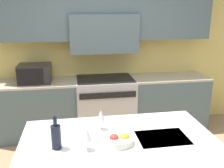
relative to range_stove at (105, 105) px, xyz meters
The scene contains 8 objects.
back_cabinetry 1.16m from the range_stove, 90.00° to the left, with size 10.00×0.46×2.70m.
back_counter 0.02m from the range_stove, 90.00° to the left, with size 3.51×0.62×0.92m.
range_stove is the anchor object (origin of this frame).
microwave 1.25m from the range_stove, behind, with size 0.49×0.39×0.29m.
wine_bottle 2.24m from the range_stove, 108.11° to the right, with size 0.08×0.08×0.28m.
wine_glass_near 2.25m from the range_stove, 101.42° to the right, with size 0.08×0.08×0.19m.
wine_glass_far 1.90m from the range_stove, 98.88° to the right, with size 0.08×0.08×0.19m.
fruit_bowl 2.13m from the range_stove, 94.39° to the right, with size 0.23×0.23×0.09m.
Camera 1 is at (-0.52, -2.11, 2.01)m, focal length 40.00 mm.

